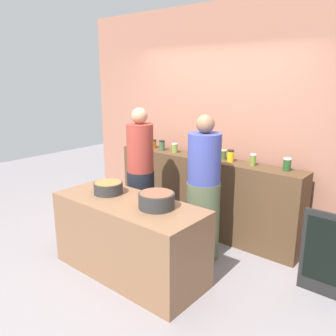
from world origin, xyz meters
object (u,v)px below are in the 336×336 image
Objects in this scene: preserve_jar_6 at (253,160)px; preserve_jar_3 at (175,148)px; preserve_jar_5 at (231,156)px; cooking_pot_center at (157,200)px; cooking_pot_left at (108,188)px; preserve_jar_7 at (287,164)px; preserve_jar_0 at (140,142)px; preserve_jar_1 at (154,144)px; cook_in_cap at (203,196)px; preserve_jar_4 at (224,155)px; cook_with_tongs at (141,184)px; chalkboard_sign at (329,256)px; preserve_jar_2 at (162,145)px.

preserve_jar_3 is at bearing -178.01° from preserve_jar_6.
preserve_jar_5 is 0.41× the size of cooking_pot_center.
preserve_jar_6 is at bearing -0.59° from preserve_jar_5.
preserve_jar_7 is at bearing 44.30° from cooking_pot_left.
preserve_jar_7 is (2.28, 0.04, 0.01)m from preserve_jar_0.
cooking_pot_left is at bearing -84.57° from preserve_jar_3.
preserve_jar_3 is (0.71, -0.04, 0.00)m from preserve_jar_0.
preserve_jar_0 reaches higher than preserve_jar_1.
preserve_jar_4 is at bearing 102.68° from cook_in_cap.
preserve_jar_5 reaches higher than cooking_pot_center.
preserve_jar_6 is 0.08× the size of cook_with_tongs.
preserve_jar_7 is 1.59m from cooking_pot_center.
preserve_jar_1 reaches higher than preserve_jar_4.
cook_with_tongs reaches higher than chalkboard_sign.
preserve_jar_1 is 0.14× the size of chalkboard_sign.
cook_with_tongs reaches higher than preserve_jar_5.
preserve_jar_0 is at bearing 159.02° from cook_in_cap.
preserve_jar_5 is at bearing 61.80° from cooking_pot_left.
preserve_jar_2 reaches higher than preserve_jar_4.
cook_with_tongs reaches higher than cooking_pot_left.
preserve_jar_1 is 1.61m from preserve_jar_6.
cooking_pot_center is at bearing -51.10° from preserve_jar_2.
cook_in_cap is at bearing -115.32° from preserve_jar_6.
preserve_jar_6 is (1.17, 0.04, 0.01)m from preserve_jar_3.
preserve_jar_7 is at bearing 61.81° from cooking_pot_center.
preserve_jar_2 is at bearing 128.90° from cooking_pot_center.
preserve_jar_7 is (0.40, 0.04, 0.00)m from preserve_jar_6.
chalkboard_sign is at bearing -11.19° from preserve_jar_3.
cooking_pot_left is 0.70m from cooking_pot_center.
cook_with_tongs is at bearing -134.00° from preserve_jar_5.
preserve_jar_1 is at bearing 4.03° from preserve_jar_0.
preserve_jar_6 is 1.74m from cooking_pot_left.
preserve_jar_3 is 1.57m from preserve_jar_7.
cook_in_cap reaches higher than preserve_jar_1.
preserve_jar_2 reaches higher than preserve_jar_0.
chalkboard_sign is at bearing -19.76° from preserve_jar_4.
cooking_pot_center is at bearing 1.45° from cooking_pot_left.
preserve_jar_3 reaches higher than chalkboard_sign.
cooking_pot_left is (-1.04, -1.37, -0.23)m from preserve_jar_6.
cook_with_tongs is at bearing -57.79° from preserve_jar_1.
cook_with_tongs is at bearing -166.13° from cook_in_cap.
cook_with_tongs is at bearing 143.95° from cooking_pot_center.
preserve_jar_2 is at bearing 105.18° from cooking_pot_left.
cook_with_tongs is at bearing -171.47° from chalkboard_sign.
preserve_jar_4 is 0.15m from preserve_jar_5.
preserve_jar_6 is at bearing 75.71° from cooking_pot_center.
preserve_jar_0 reaches higher than cooking_pot_left.
preserve_jar_2 is at bearing 112.13° from cook_with_tongs.
preserve_jar_6 is (1.61, -0.02, 0.01)m from preserve_jar_1.
cook_with_tongs is at bearing -143.43° from preserve_jar_6.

